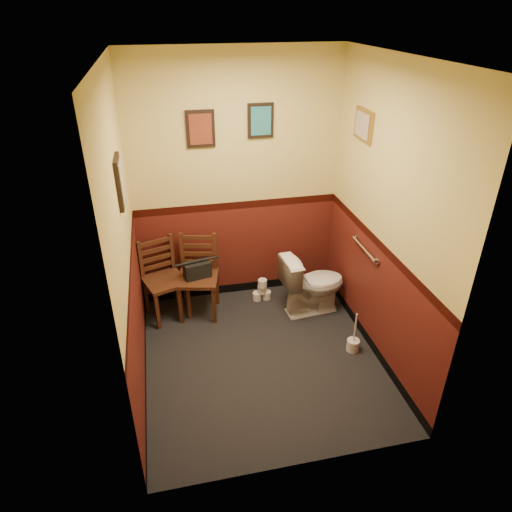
% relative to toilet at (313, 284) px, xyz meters
% --- Properties ---
extents(floor, '(2.20, 2.40, 0.00)m').
position_rel_toilet_xyz_m(floor, '(-0.72, -0.65, -0.35)').
color(floor, black).
rests_on(floor, ground).
extents(ceiling, '(2.20, 2.40, 0.00)m').
position_rel_toilet_xyz_m(ceiling, '(-0.72, -0.65, 2.35)').
color(ceiling, silver).
rests_on(ceiling, ground).
extents(wall_back, '(2.20, 0.00, 2.70)m').
position_rel_toilet_xyz_m(wall_back, '(-0.72, 0.55, 1.00)').
color(wall_back, '#531913').
rests_on(wall_back, ground).
extents(wall_front, '(2.20, 0.00, 2.70)m').
position_rel_toilet_xyz_m(wall_front, '(-0.72, -1.85, 1.00)').
color(wall_front, '#531913').
rests_on(wall_front, ground).
extents(wall_left, '(0.00, 2.40, 2.70)m').
position_rel_toilet_xyz_m(wall_left, '(-1.82, -0.65, 1.00)').
color(wall_left, '#531913').
rests_on(wall_left, ground).
extents(wall_right, '(0.00, 2.40, 2.70)m').
position_rel_toilet_xyz_m(wall_right, '(0.38, -0.65, 1.00)').
color(wall_right, '#531913').
rests_on(wall_right, ground).
extents(grab_bar, '(0.05, 0.56, 0.06)m').
position_rel_toilet_xyz_m(grab_bar, '(0.35, -0.40, 0.60)').
color(grab_bar, silver).
rests_on(grab_bar, wall_right).
extents(framed_print_back_a, '(0.28, 0.04, 0.36)m').
position_rel_toilet_xyz_m(framed_print_back_a, '(-1.07, 0.53, 1.60)').
color(framed_print_back_a, black).
rests_on(framed_print_back_a, wall_back).
extents(framed_print_back_b, '(0.26, 0.04, 0.34)m').
position_rel_toilet_xyz_m(framed_print_back_b, '(-0.47, 0.53, 1.65)').
color(framed_print_back_b, black).
rests_on(framed_print_back_b, wall_back).
extents(framed_print_left, '(0.04, 0.30, 0.38)m').
position_rel_toilet_xyz_m(framed_print_left, '(-1.80, -0.55, 1.50)').
color(framed_print_left, black).
rests_on(framed_print_left, wall_left).
extents(framed_print_right, '(0.04, 0.34, 0.28)m').
position_rel_toilet_xyz_m(framed_print_right, '(0.36, -0.05, 1.70)').
color(framed_print_right, olive).
rests_on(framed_print_right, wall_right).
extents(toilet, '(0.74, 0.46, 0.69)m').
position_rel_toilet_xyz_m(toilet, '(0.00, 0.00, 0.00)').
color(toilet, white).
rests_on(toilet, floor).
extents(toilet_brush, '(0.12, 0.12, 0.44)m').
position_rel_toilet_xyz_m(toilet_brush, '(0.19, -0.73, -0.27)').
color(toilet_brush, silver).
rests_on(toilet_brush, floor).
extents(chair_left, '(0.52, 0.52, 0.87)m').
position_rel_toilet_xyz_m(chair_left, '(-1.58, 0.30, 0.09)').
color(chair_left, '#592E1A').
rests_on(chair_left, floor).
extents(chair_right, '(0.50, 0.50, 0.89)m').
position_rel_toilet_xyz_m(chair_right, '(-1.21, 0.26, 0.10)').
color(chair_right, '#592E1A').
rests_on(chair_right, floor).
extents(handbag, '(0.30, 0.19, 0.20)m').
position_rel_toilet_xyz_m(handbag, '(-1.22, 0.22, 0.21)').
color(handbag, black).
rests_on(handbag, chair_right).
extents(tp_stack, '(0.21, 0.13, 0.28)m').
position_rel_toilet_xyz_m(tp_stack, '(-0.49, 0.32, -0.23)').
color(tp_stack, silver).
rests_on(tp_stack, floor).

